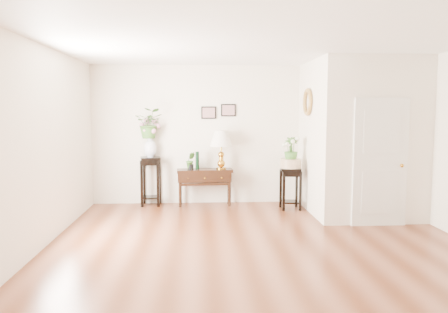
{
  "coord_description": "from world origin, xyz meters",
  "views": [
    {
      "loc": [
        -0.86,
        -6.13,
        1.89
      ],
      "look_at": [
        -0.42,
        1.3,
        1.11
      ],
      "focal_mm": 35.0,
      "sensor_mm": 36.0,
      "label": 1
    }
  ],
  "objects": [
    {
      "name": "plant_stand_b",
      "position": [
        0.9,
        2.06,
        0.4
      ],
      "size": [
        0.42,
        0.42,
        0.8
      ],
      "primitive_type": "cube",
      "rotation": [
        0.0,
        0.0,
        -0.13
      ],
      "color": "black",
      "rests_on": "floor"
    },
    {
      "name": "plant_stand_a",
      "position": [
        -1.82,
        2.57,
        0.49
      ],
      "size": [
        0.43,
        0.43,
        0.97
      ],
      "primitive_type": "cube",
      "rotation": [
        0.0,
        0.0,
        0.17
      ],
      "color": "black",
      "rests_on": "floor"
    },
    {
      "name": "potted_plant",
      "position": [
        -1.02,
        2.48,
        0.89
      ],
      "size": [
        0.19,
        0.16,
        0.32
      ],
      "primitive_type": "imported",
      "rotation": [
        0.0,
        0.0,
        0.11
      ],
      "color": "#366724",
      "rests_on": "console_table"
    },
    {
      "name": "ceramic_bowl",
      "position": [
        0.9,
        2.06,
        0.88
      ],
      "size": [
        0.51,
        0.51,
        0.18
      ],
      "primitive_type": "cylinder",
      "rotation": [
        0.0,
        0.0,
        0.34
      ],
      "color": "beige",
      "rests_on": "plant_stand_b"
    },
    {
      "name": "table_lamp",
      "position": [
        -0.41,
        2.48,
        1.08
      ],
      "size": [
        0.55,
        0.55,
        0.78
      ],
      "primitive_type": "cube",
      "rotation": [
        0.0,
        0.0,
        0.26
      ],
      "color": "#AA761C",
      "rests_on": "console_table"
    },
    {
      "name": "lily_arrangement",
      "position": [
        -1.82,
        2.57,
        1.67
      ],
      "size": [
        0.58,
        0.52,
        0.59
      ],
      "primitive_type": "imported",
      "rotation": [
        0.0,
        0.0,
        -0.11
      ],
      "color": "#366724",
      "rests_on": "porcelain_vase"
    },
    {
      "name": "art_print_right",
      "position": [
        -0.25,
        2.73,
        1.9
      ],
      "size": [
        0.3,
        0.02,
        0.25
      ],
      "primitive_type": "cube",
      "color": "black",
      "rests_on": "wall_back"
    },
    {
      "name": "art_print_left",
      "position": [
        -0.65,
        2.73,
        1.85
      ],
      "size": [
        0.3,
        0.02,
        0.25
      ],
      "primitive_type": "cube",
      "color": "black",
      "rests_on": "wall_back"
    },
    {
      "name": "narcissus",
      "position": [
        0.9,
        2.06,
        1.15
      ],
      "size": [
        0.33,
        0.33,
        0.47
      ],
      "primitive_type": "imported",
      "rotation": [
        0.0,
        0.0,
        -0.33
      ],
      "color": "#366724",
      "rests_on": "ceramic_bowl"
    },
    {
      "name": "door",
      "position": [
        2.1,
        0.78,
        1.05
      ],
      "size": [
        0.9,
        0.05,
        2.1
      ],
      "primitive_type": "cube",
      "color": "silver",
      "rests_on": "floor"
    },
    {
      "name": "porcelain_vase",
      "position": [
        -1.82,
        2.57,
        1.2
      ],
      "size": [
        0.3,
        0.3,
        0.42
      ],
      "primitive_type": null,
      "rotation": [
        0.0,
        0.0,
        0.28
      ],
      "color": "silver",
      "rests_on": "plant_stand_a"
    },
    {
      "name": "floor",
      "position": [
        0.0,
        0.0,
        0.0
      ],
      "size": [
        6.0,
        5.5,
        0.02
      ],
      "primitive_type": "cube",
      "color": "brown",
      "rests_on": "ground"
    },
    {
      "name": "wall_left",
      "position": [
        -3.0,
        0.0,
        1.4
      ],
      "size": [
        0.02,
        5.5,
        2.8
      ],
      "primitive_type": "cube",
      "color": "beige",
      "rests_on": "ground"
    },
    {
      "name": "wall_back",
      "position": [
        0.0,
        2.75,
        1.4
      ],
      "size": [
        6.0,
        0.02,
        2.8
      ],
      "primitive_type": "cube",
      "color": "beige",
      "rests_on": "ground"
    },
    {
      "name": "console_table",
      "position": [
        -0.74,
        2.48,
        0.37
      ],
      "size": [
        1.12,
        0.44,
        0.73
      ],
      "primitive_type": "cube",
      "rotation": [
        0.0,
        0.0,
        0.06
      ],
      "color": "black",
      "rests_on": "floor"
    },
    {
      "name": "wall_front",
      "position": [
        0.0,
        -2.75,
        1.4
      ],
      "size": [
        6.0,
        0.02,
        2.8
      ],
      "primitive_type": "cube",
      "color": "beige",
      "rests_on": "ground"
    },
    {
      "name": "ceiling",
      "position": [
        0.0,
        0.0,
        2.8
      ],
      "size": [
        6.0,
        5.5,
        0.02
      ],
      "primitive_type": "cube",
      "color": "white",
      "rests_on": "ground"
    },
    {
      "name": "wall_ornament",
      "position": [
        1.16,
        1.9,
        2.05
      ],
      "size": [
        0.07,
        0.51,
        0.51
      ],
      "primitive_type": "torus",
      "rotation": [
        0.0,
        1.57,
        0.0
      ],
      "color": "#AC7A3F",
      "rests_on": "partition"
    },
    {
      "name": "green_vase",
      "position": [
        -0.89,
        2.48,
        0.9
      ],
      "size": [
        0.09,
        0.09,
        0.35
      ],
      "primitive_type": "cylinder",
      "rotation": [
        0.0,
        0.0,
        -0.32
      ],
      "color": "black",
      "rests_on": "console_table"
    },
    {
      "name": "partition",
      "position": [
        2.1,
        1.77,
        1.4
      ],
      "size": [
        1.8,
        1.95,
        2.8
      ],
      "primitive_type": "cube",
      "color": "beige",
      "rests_on": "floor"
    }
  ]
}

